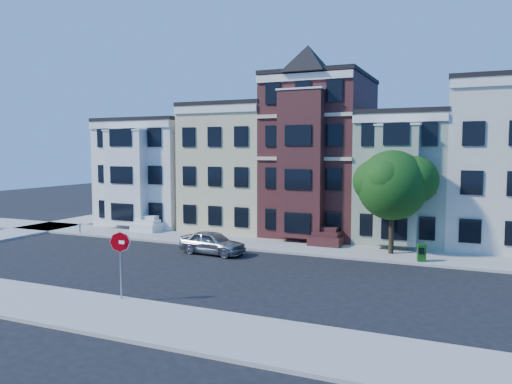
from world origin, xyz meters
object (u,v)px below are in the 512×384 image
at_px(street_tree, 392,190).
at_px(fire_hydrant, 80,229).
at_px(parked_car, 212,243).
at_px(stop_sign, 121,261).
at_px(newspaper_box, 422,253).

relative_size(street_tree, fire_hydrant, 12.35).
height_order(parked_car, stop_sign, stop_sign).
bearing_deg(fire_hydrant, parked_car, -9.55).
relative_size(parked_car, fire_hydrant, 6.77).
bearing_deg(stop_sign, newspaper_box, 49.44).
xyz_separation_m(newspaper_box, fire_hydrant, (-25.42, -0.31, -0.19)).
distance_m(newspaper_box, stop_sign, 17.13).
height_order(street_tree, parked_car, street_tree).
height_order(fire_hydrant, stop_sign, stop_sign).
bearing_deg(parked_car, newspaper_box, -73.40).
distance_m(parked_car, fire_hydrant, 13.17).
distance_m(parked_car, stop_sign, 10.54).
bearing_deg(street_tree, fire_hydrant, -175.39).
distance_m(newspaper_box, fire_hydrant, 25.42).
relative_size(street_tree, newspaper_box, 7.81).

